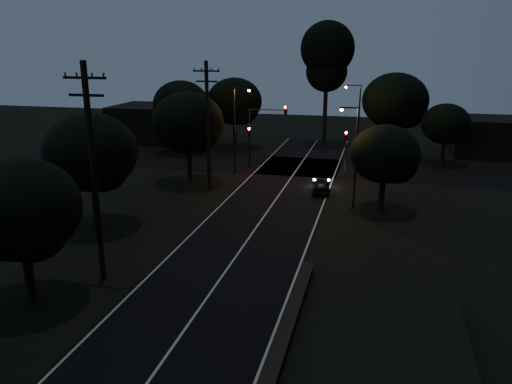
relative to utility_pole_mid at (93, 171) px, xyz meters
The scene contains 21 objects.
road_surface 18.13m from the utility_pole_mid, 69.58° to the left, with size 60.00×70.00×0.03m.
utility_pole_mid is the anchor object (origin of this frame).
utility_pole_far 17.00m from the utility_pole_mid, 90.00° to the left, with size 2.20×0.30×10.50m.
tree_left_b 3.81m from the utility_pole_mid, 120.17° to the right, with size 5.44×5.44×6.91m.
tree_left_c 8.15m from the utility_pole_mid, 121.94° to the left, with size 5.98×5.98×7.56m.
tree_left_d 19.02m from the utility_pole_mid, 96.89° to the left, with size 6.23×6.23×7.91m.
tree_far_nw 34.98m from the utility_pole_mid, 94.55° to the left, with size 6.40×6.40×8.10m.
tree_far_w 31.84m from the utility_pole_mid, 104.14° to the left, with size 6.24×6.24×7.96m.
tree_far_ne 38.05m from the utility_pole_mid, 66.37° to the left, with size 7.03×7.03×8.89m.
tree_far_e 37.79m from the utility_pole_mid, 57.70° to the left, with size 4.80×4.80×6.09m.
tree_right_a 20.63m from the utility_pole_mid, 46.43° to the left, with size 4.95×4.95×6.30m.
tall_pine 40.88m from the utility_pole_mid, 80.07° to the left, with size 6.37×6.37×14.47m.
building_left 39.72m from the utility_pole_mid, 110.73° to the left, with size 10.00×8.00×4.40m, color black.
building_right 46.19m from the utility_pole_mid, 55.62° to the left, with size 9.00×7.00×4.00m, color black.
signal_left 25.19m from the utility_pole_mid, 86.79° to the left, with size 0.28×0.35×4.10m.
signal_right 27.30m from the utility_pole_mid, 67.01° to the left, with size 0.28×0.35×4.10m.
signal_mast 25.22m from the utility_pole_mid, 82.96° to the left, with size 3.70×0.35×6.25m.
streetlight_a 23.04m from the utility_pole_mid, 88.27° to the left, with size 1.66×0.26×8.00m.
streetlight_b 31.15m from the utility_pole_mid, 68.70° to the left, with size 1.66×0.26×8.00m.
streetlight_c 19.15m from the utility_pole_mid, 51.74° to the left, with size 1.46×0.26×7.50m.
car 21.23m from the utility_pole_mid, 63.48° to the left, with size 1.40×3.48×1.19m, color black.
Camera 1 is at (7.43, -6.12, 11.67)m, focal length 35.00 mm.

